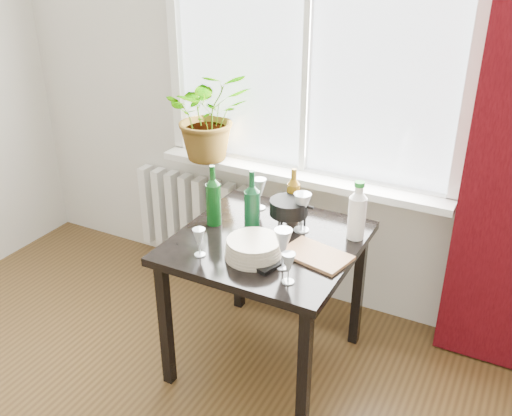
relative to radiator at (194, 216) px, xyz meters
The scene contains 18 objects.
window 1.43m from the radiator, ahead, with size 1.72×0.08×1.62m.
windowsill 0.87m from the radiator, ahead, with size 1.72×0.20×0.04m.
radiator is the anchor object (origin of this frame).
table 1.09m from the radiator, 36.54° to the right, with size 0.85×0.85×0.74m.
potted_plant 0.76m from the radiator, 20.07° to the right, with size 0.48×0.41×0.53m, color #33731E.
wine_bottle_left 0.97m from the radiator, 48.45° to the right, with size 0.07×0.07×0.32m, color #0C4113, non-canonical shape.
wine_bottle_right 1.10m from the radiator, 38.71° to the right, with size 0.08×0.08×0.33m, color #0B3C1D, non-canonical shape.
bottle_amber 1.06m from the radiator, 23.03° to the right, with size 0.07×0.07×0.28m, color #80550E, non-canonical shape.
cleaning_bottle 1.38m from the radiator, 19.02° to the right, with size 0.08×0.08×0.30m, color white, non-canonical shape.
wineglass_front_right 1.39m from the radiator, 38.83° to the right, with size 0.08×0.08×0.19m, color silver, non-canonical shape.
wineglass_far_right 1.49m from the radiator, 40.13° to the right, with size 0.06×0.06×0.14m, color #B4BDC2, non-canonical shape.
wineglass_back_center 1.17m from the radiator, 26.28° to the right, with size 0.09×0.09×0.20m, color silver, non-canonical shape.
wineglass_back_left 0.87m from the radiator, 27.80° to the right, with size 0.07×0.07×0.17m, color #B4BCC2, non-canonical shape.
wineglass_front_left 1.19m from the radiator, 54.52° to the right, with size 0.06×0.06×0.14m, color silver, non-canonical shape.
plate_stack 1.25m from the radiator, 42.75° to the right, with size 0.27×0.27×0.09m, color beige.
fondue_pot 1.10m from the radiator, 27.98° to the right, with size 0.22×0.19×0.15m, color black, non-canonical shape.
tv_remote 1.35m from the radiator, 40.22° to the right, with size 0.05×0.18×0.02m, color black.
cutting_board 1.36m from the radiator, 31.07° to the right, with size 0.30×0.19×0.02m, color #AB794D.
Camera 1 is at (1.16, -0.59, 2.08)m, focal length 40.00 mm.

